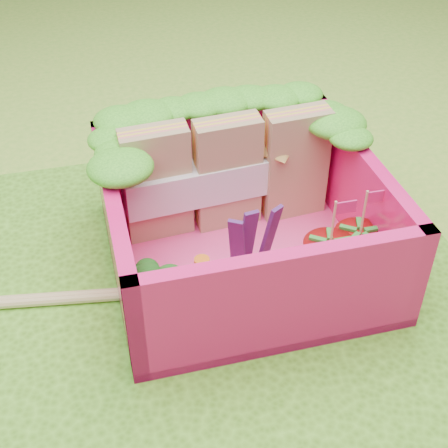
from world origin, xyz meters
TOP-DOWN VIEW (x-y plane):
  - ground at (0.00, 0.00)m, footprint 14.00×14.00m
  - placemat at (0.00, 0.00)m, footprint 2.60×2.60m
  - bento_floor at (0.19, 0.16)m, footprint 1.30×1.30m
  - bento_box at (0.19, 0.16)m, footprint 1.30×1.30m
  - lettuce_ruffle at (0.19, 0.62)m, footprint 1.43×0.76m
  - sandwich_stack at (0.19, 0.45)m, footprint 1.11×0.26m
  - broccoli at (-0.30, -0.11)m, footprint 0.35×0.35m
  - carrot_sticks at (-0.09, -0.16)m, footprint 0.08×0.08m
  - purple_wedges at (0.19, 0.02)m, footprint 0.24×0.10m
  - strawberry_left at (0.51, -0.16)m, footprint 0.25×0.25m
  - strawberry_right at (0.68, -0.12)m, footprint 0.25×0.25m
  - snap_peas at (0.53, -0.09)m, footprint 0.63×0.58m

SIDE VIEW (x-z plane):
  - ground at x=0.00m, z-range 0.00..0.00m
  - placemat at x=0.00m, z-range 0.00..0.03m
  - bento_floor at x=0.19m, z-range 0.03..0.08m
  - snap_peas at x=0.53m, z-range 0.08..0.13m
  - strawberry_right at x=0.68m, z-range -0.03..0.45m
  - strawberry_left at x=0.51m, z-range -0.03..0.46m
  - carrot_sticks at x=-0.09m, z-range 0.07..0.36m
  - broccoli at x=-0.30m, z-range 0.13..0.38m
  - purple_wedges at x=0.19m, z-range 0.08..0.46m
  - bento_box at x=0.19m, z-range 0.03..0.58m
  - sandwich_stack at x=0.19m, z-range 0.07..0.68m
  - lettuce_ruffle at x=0.19m, z-range 0.58..0.69m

